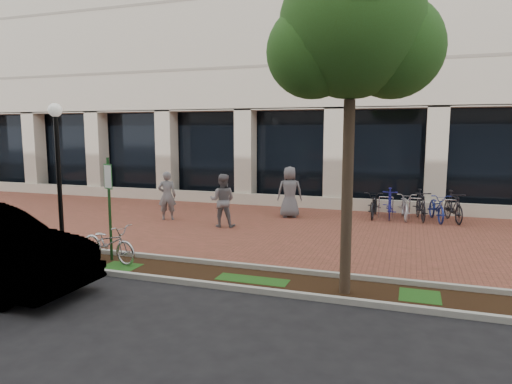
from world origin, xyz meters
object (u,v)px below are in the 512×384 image
(locked_bicycle, at_px, (109,243))
(pedestrian_mid, at_px, (222,200))
(lamppost, at_px, (58,169))
(street_tree, at_px, (354,35))
(pedestrian_right, at_px, (290,192))
(pedestrian_left, at_px, (167,196))
(parking_sign, at_px, (109,196))
(bike_rack_cluster, at_px, (412,205))

(locked_bicycle, relative_size, pedestrian_mid, 1.01)
(lamppost, xyz_separation_m, pedestrian_mid, (2.90, 4.35, -1.35))
(street_tree, bearing_deg, pedestrian_right, 112.82)
(pedestrian_left, bearing_deg, parking_sign, 82.23)
(street_tree, relative_size, pedestrian_right, 3.39)
(pedestrian_right, xyz_separation_m, bike_rack_cluster, (4.40, 1.05, -0.44))
(pedestrian_right, bearing_deg, pedestrian_mid, 37.53)
(pedestrian_right, distance_m, bike_rack_cluster, 4.54)
(pedestrian_left, bearing_deg, lamppost, 61.72)
(pedestrian_right, bearing_deg, street_tree, 96.35)
(lamppost, relative_size, locked_bicycle, 2.16)
(lamppost, height_order, pedestrian_right, lamppost)
(pedestrian_left, relative_size, pedestrian_mid, 0.99)
(lamppost, distance_m, locked_bicycle, 2.61)
(parking_sign, distance_m, street_tree, 6.86)
(pedestrian_mid, relative_size, pedestrian_right, 0.94)
(street_tree, xyz_separation_m, locked_bicycle, (-5.95, 0.33, -4.55))
(lamppost, bearing_deg, locked_bicycle, -14.18)
(parking_sign, xyz_separation_m, pedestrian_left, (-1.36, 5.20, -0.75))
(street_tree, bearing_deg, pedestrian_mid, 133.64)
(pedestrian_mid, height_order, bike_rack_cluster, pedestrian_mid)
(parking_sign, relative_size, pedestrian_mid, 1.43)
(bike_rack_cluster, bearing_deg, pedestrian_right, -172.10)
(street_tree, bearing_deg, locked_bicycle, 176.81)
(street_tree, bearing_deg, bike_rack_cluster, 81.88)
(parking_sign, relative_size, bike_rack_cluster, 0.73)
(street_tree, bearing_deg, parking_sign, 175.99)
(street_tree, height_order, bike_rack_cluster, street_tree)
(street_tree, distance_m, bike_rack_cluster, 9.78)
(pedestrian_left, height_order, bike_rack_cluster, pedestrian_left)
(locked_bicycle, bearing_deg, parking_sign, 15.05)
(pedestrian_left, bearing_deg, street_tree, 120.04)
(parking_sign, distance_m, locked_bicycle, 1.17)
(parking_sign, bearing_deg, lamppost, -169.56)
(locked_bicycle, xyz_separation_m, pedestrian_right, (2.78, 7.21, 0.49))
(pedestrian_left, xyz_separation_m, pedestrian_right, (4.14, 1.93, 0.07))
(parking_sign, xyz_separation_m, lamppost, (-1.85, 0.38, 0.61))
(parking_sign, height_order, lamppost, lamppost)
(pedestrian_left, relative_size, pedestrian_right, 0.92)
(street_tree, distance_m, pedestrian_mid, 8.23)
(pedestrian_left, bearing_deg, locked_bicycle, 82.03)
(pedestrian_left, height_order, pedestrian_mid, pedestrian_mid)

